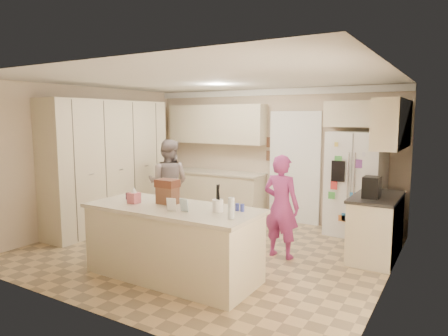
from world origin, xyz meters
The scene contains 41 objects.
floor centered at (0.00, 0.00, -0.01)m, with size 5.20×4.60×0.02m, color tan.
ceiling centered at (0.00, 0.00, 2.61)m, with size 5.20×4.60×0.02m, color white.
wall_back centered at (0.00, 2.31, 1.30)m, with size 5.20×0.02×2.60m, color beige.
wall_front centered at (0.00, -2.31, 1.30)m, with size 5.20×0.02×2.60m, color beige.
wall_left centered at (-2.61, 0.00, 1.30)m, with size 0.02×4.60×2.60m, color beige.
wall_right centered at (2.61, 0.00, 1.30)m, with size 0.02×4.60×2.60m, color beige.
crown_back centered at (0.00, 2.26, 2.53)m, with size 5.20×0.08×0.12m, color white.
pantry_bank centered at (-2.30, 0.20, 1.18)m, with size 0.60×2.60×2.35m, color beige.
back_base_cab centered at (-1.15, 2.00, 0.44)m, with size 2.20×0.60×0.88m, color beige.
back_countertop centered at (-1.15, 1.99, 0.90)m, with size 2.24×0.63×0.04m, color beige.
back_upper_cab centered at (-1.15, 2.12, 1.90)m, with size 2.20×0.35×0.80m, color beige.
doorway_opening centered at (0.55, 2.28, 1.05)m, with size 0.90×0.06×2.10m, color black.
doorway_casing centered at (0.55, 2.24, 1.05)m, with size 1.02×0.03×2.22m, color white.
wall_frame_upper centered at (0.02, 2.27, 1.55)m, with size 0.15×0.02×0.20m, color brown.
wall_frame_lower centered at (0.02, 2.27, 1.28)m, with size 0.15×0.02×0.20m, color brown.
refrigerator centered at (1.77, 2.01, 0.90)m, with size 0.90×0.70×1.80m, color white.
fridge_seam centered at (1.77, 1.65, 0.90)m, with size 0.01×0.02×1.78m, color gray.
fridge_dispenser centered at (1.55, 1.64, 1.15)m, with size 0.22×0.03×0.35m, color black.
fridge_handle_l centered at (1.72, 1.64, 1.05)m, with size 0.02×0.02×0.85m, color silver.
fridge_handle_r centered at (1.82, 1.64, 1.05)m, with size 0.02×0.02×0.85m, color silver.
over_fridge_cab centered at (1.65, 2.12, 2.10)m, with size 0.95×0.35×0.45m, color beige.
right_base_cab centered at (2.30, 1.00, 0.44)m, with size 0.60×1.20×0.88m, color beige.
right_countertop centered at (2.29, 1.00, 0.90)m, with size 0.63×1.24×0.04m, color #2D2B28.
right_upper_cab centered at (2.43, 1.20, 1.95)m, with size 0.35×1.50×0.70m, color beige.
coffee_maker centered at (2.25, 0.80, 1.07)m, with size 0.22×0.28×0.30m, color black.
island_base centered at (0.20, -1.10, 0.44)m, with size 2.20×0.90×0.88m, color beige.
island_top centered at (0.20, -1.10, 0.90)m, with size 2.28×0.96×0.05m, color beige.
utensil_crock centered at (0.85, -1.05, 1.00)m, with size 0.13×0.13×0.15m, color white.
tissue_box centered at (-0.35, -1.20, 1.00)m, with size 0.13×0.13×0.14m, color #D96777.
tissue_plume centered at (-0.35, -1.20, 1.10)m, with size 0.08×0.08×0.08m, color white.
dollhouse_body centered at (0.05, -1.00, 1.04)m, with size 0.26×0.18×0.22m, color brown.
dollhouse_roof centered at (0.05, -1.00, 1.20)m, with size 0.28×0.20×0.10m, color #592D1E.
jam_jar centered at (-0.60, -1.05, 0.97)m, with size 0.07×0.07×0.09m, color #59263F.
greeting_card_a centered at (0.35, -1.30, 1.01)m, with size 0.12×0.01×0.16m, color white.
greeting_card_b centered at (0.50, -1.25, 1.01)m, with size 0.12×0.01×0.16m, color silver.
water_bottle centered at (1.15, -1.25, 1.04)m, with size 0.07×0.07×0.24m, color silver.
shaker_salt centered at (1.02, -0.88, 0.97)m, with size 0.05×0.05×0.09m, color #3641AB.
shaker_pepper centered at (1.09, -0.88, 0.97)m, with size 0.05×0.05×0.09m, color #3641AB.
teen_boy centered at (-1.38, 0.80, 0.82)m, with size 0.80×0.62×1.64m, color #999390.
teen_girl centered at (1.10, 0.30, 0.76)m, with size 0.55×0.36×1.52m, color #AC3D85.
fridge_magnets centered at (1.77, 1.65, 0.90)m, with size 0.76×0.02×1.44m, color tan, non-canonical shape.
Camera 1 is at (3.30, -5.00, 2.05)m, focal length 32.00 mm.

